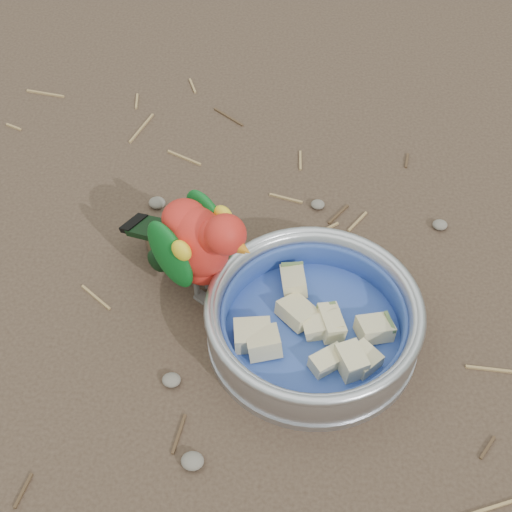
# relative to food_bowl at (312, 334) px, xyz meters

# --- Properties ---
(ground) EXTENTS (60.00, 60.00, 0.00)m
(ground) POSITION_rel_food_bowl_xyz_m (-0.10, 0.03, -0.01)
(ground) COLOR #453428
(food_bowl) EXTENTS (0.24, 0.24, 0.02)m
(food_bowl) POSITION_rel_food_bowl_xyz_m (0.00, 0.00, 0.00)
(food_bowl) COLOR #B2B2BA
(food_bowl) RESTS_ON ground
(bowl_wall) EXTENTS (0.24, 0.24, 0.04)m
(bowl_wall) POSITION_rel_food_bowl_xyz_m (0.00, 0.00, 0.03)
(bowl_wall) COLOR #B2B2BA
(bowl_wall) RESTS_ON food_bowl
(fruit_wedges) EXTENTS (0.15, 0.15, 0.03)m
(fruit_wedges) POSITION_rel_food_bowl_xyz_m (0.00, 0.00, 0.02)
(fruit_wedges) COLOR beige
(fruit_wedges) RESTS_ON food_bowl
(lory_parrot) EXTENTS (0.20, 0.18, 0.15)m
(lory_parrot) POSITION_rel_food_bowl_xyz_m (-0.14, 0.07, 0.06)
(lory_parrot) COLOR red
(lory_parrot) RESTS_ON ground
(ground_debris) EXTENTS (0.90, 0.80, 0.01)m
(ground_debris) POSITION_rel_food_bowl_xyz_m (-0.11, 0.12, -0.01)
(ground_debris) COLOR #9D7C4C
(ground_debris) RESTS_ON ground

